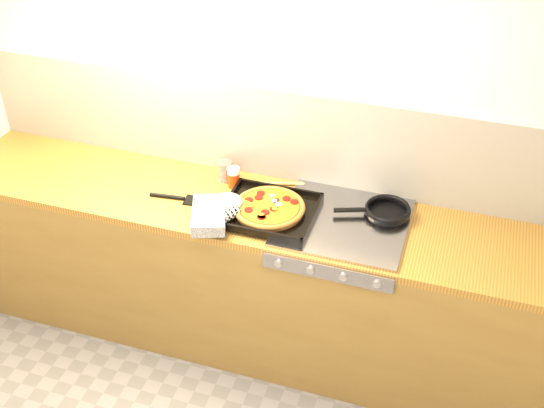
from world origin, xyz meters
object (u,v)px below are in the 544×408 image
(pizza_on_tray, at_px, (253,209))
(frying_pan, at_px, (387,211))
(juice_glass, at_px, (234,177))
(tomato_can, at_px, (225,171))

(pizza_on_tray, distance_m, frying_pan, 0.64)
(pizza_on_tray, xyz_separation_m, frying_pan, (0.61, 0.20, -0.01))
(pizza_on_tray, height_order, juice_glass, juice_glass)
(juice_glass, bearing_deg, frying_pan, -1.42)
(tomato_can, bearing_deg, frying_pan, -3.96)
(pizza_on_tray, relative_size, frying_pan, 1.50)
(frying_pan, height_order, tomato_can, tomato_can)
(pizza_on_tray, bearing_deg, juice_glass, 129.24)
(tomato_can, bearing_deg, pizza_on_tray, -46.88)
(tomato_can, distance_m, juice_glass, 0.07)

